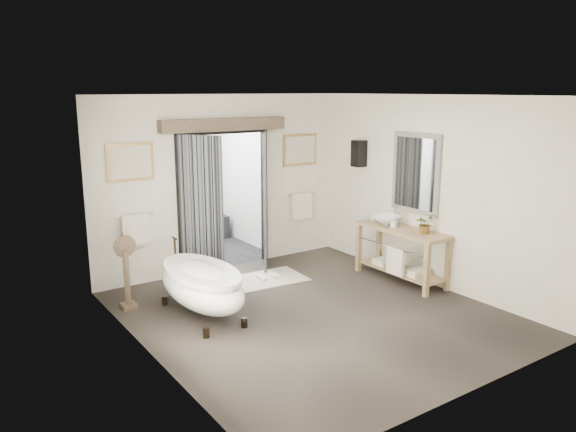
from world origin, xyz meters
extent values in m
plane|color=#433B33|center=(0.00, 0.00, 0.00)|extent=(5.00, 5.00, 0.00)
cube|color=silver|center=(0.00, -2.50, 1.45)|extent=(4.50, 0.02, 2.90)
cube|color=silver|center=(-2.25, 0.00, 1.45)|extent=(0.02, 5.00, 2.90)
cube|color=silver|center=(2.25, 0.00, 1.45)|extent=(0.02, 5.00, 2.90)
cube|color=silver|center=(-1.52, 2.50, 1.45)|extent=(1.45, 0.02, 2.90)
cube|color=silver|center=(1.52, 2.50, 1.45)|extent=(1.45, 0.02, 2.90)
cube|color=silver|center=(0.00, 2.50, 2.60)|extent=(1.60, 0.02, 0.60)
cube|color=white|center=(0.00, 0.00, 2.90)|extent=(4.50, 5.00, 0.02)
cube|color=#F1E7CD|center=(-2.20, -0.60, 1.35)|extent=(0.02, 2.20, 2.70)
cube|color=gray|center=(2.23, 0.32, 1.70)|extent=(0.05, 0.95, 1.25)
cube|color=silver|center=(2.19, 0.32, 1.70)|extent=(0.01, 0.80, 1.10)
cube|color=black|center=(2.13, 1.55, 1.90)|extent=(0.20, 0.20, 0.45)
sphere|color=#FFCC8C|center=(2.13, 1.55, 1.90)|extent=(0.10, 0.10, 0.10)
cube|color=black|center=(0.00, 3.50, 0.01)|extent=(2.20, 2.00, 0.01)
cube|color=white|center=(0.00, 3.50, 2.50)|extent=(2.20, 2.00, 0.02)
cube|color=white|center=(0.00, 4.50, 1.25)|extent=(2.20, 0.02, 2.50)
cube|color=white|center=(-1.10, 3.50, 1.25)|extent=(0.02, 2.00, 2.50)
cube|color=white|center=(1.10, 3.50, 1.25)|extent=(0.02, 2.00, 2.50)
cube|color=black|center=(0.00, 4.32, 0.23)|extent=(2.00, 0.35, 0.45)
cylinder|color=silver|center=(-0.40, 4.47, 1.60)|extent=(0.40, 0.03, 0.40)
cylinder|color=silver|center=(0.40, 4.47, 1.60)|extent=(0.40, 0.03, 0.40)
cube|color=black|center=(-0.80, 2.50, 1.15)|extent=(0.07, 0.10, 2.30)
cube|color=black|center=(0.80, 2.50, 1.15)|extent=(0.07, 0.10, 2.30)
cube|color=black|center=(0.00, 2.50, 2.30)|extent=(1.67, 0.10, 0.07)
cube|color=black|center=(-0.60, 2.15, 1.15)|extent=(0.48, 0.69, 2.30)
cube|color=black|center=(0.60, 2.15, 1.15)|extent=(0.48, 0.69, 2.30)
cube|color=brown|center=(0.00, 2.40, 2.42)|extent=(2.20, 0.20, 0.20)
cube|color=tan|center=(-1.55, 2.48, 1.92)|extent=(0.72, 0.03, 0.57)
cube|color=beige|center=(-1.55, 2.46, 1.92)|extent=(0.62, 0.01, 0.47)
cube|color=tan|center=(1.55, 2.48, 1.92)|extent=(0.72, 0.03, 0.57)
cube|color=beige|center=(1.55, 2.46, 1.92)|extent=(0.62, 0.01, 0.47)
cylinder|color=silver|center=(-1.55, 2.44, 1.12)|extent=(0.60, 0.02, 0.02)
cube|color=white|center=(-1.55, 2.42, 0.90)|extent=(0.42, 0.08, 0.48)
cylinder|color=silver|center=(1.55, 2.44, 1.12)|extent=(0.60, 0.02, 0.02)
cube|color=white|center=(1.55, 2.42, 0.90)|extent=(0.42, 0.08, 0.48)
cylinder|color=black|center=(-1.53, 0.15, 0.06)|extent=(0.09, 0.09, 0.13)
cylinder|color=black|center=(-0.99, 0.15, 0.06)|extent=(0.09, 0.09, 0.13)
cylinder|color=black|center=(-1.53, 1.45, 0.06)|extent=(0.09, 0.09, 0.13)
cylinder|color=black|center=(-0.99, 1.45, 0.06)|extent=(0.09, 0.09, 0.13)
ellipsoid|color=white|center=(-1.26, 0.80, 0.42)|extent=(0.82, 1.84, 0.58)
cylinder|color=black|center=(-1.26, 1.64, 0.78)|extent=(0.03, 0.03, 0.24)
cube|color=tan|center=(1.75, -0.42, 0.42)|extent=(0.07, 0.07, 0.85)
cube|color=tan|center=(2.21, -0.42, 0.42)|extent=(0.07, 0.07, 0.85)
cube|color=tan|center=(1.75, 1.06, 0.42)|extent=(0.07, 0.07, 0.85)
cube|color=tan|center=(2.21, 1.06, 0.42)|extent=(0.07, 0.07, 0.85)
cube|color=tan|center=(1.98, 0.32, 0.82)|extent=(0.55, 1.60, 0.05)
cube|color=tan|center=(1.98, 0.32, 0.16)|extent=(0.45, 1.50, 0.03)
cylinder|color=silver|center=(1.71, 0.32, 0.60)|extent=(0.02, 1.40, 0.02)
cube|color=white|center=(1.71, 0.17, 0.40)|extent=(0.06, 0.34, 0.42)
cube|color=white|center=(1.98, -0.03, 0.23)|extent=(0.35, 0.25, 0.10)
cube|color=white|center=(1.98, 0.67, 0.23)|extent=(0.35, 0.25, 0.10)
cube|color=brown|center=(-1.99, 1.61, 0.04)|extent=(0.20, 0.20, 0.07)
cylinder|color=brown|center=(-1.99, 1.61, 0.46)|extent=(0.08, 0.08, 0.78)
cylinder|color=silver|center=(-1.99, 1.63, 0.90)|extent=(0.27, 0.02, 0.27)
cylinder|color=brown|center=(-1.99, 1.61, 0.90)|extent=(0.31, 0.01, 0.31)
cube|color=beige|center=(0.24, 1.55, 0.01)|extent=(1.25, 0.88, 0.01)
cube|color=#F1E7CD|center=(0.15, 1.58, 0.04)|extent=(0.14, 0.27, 0.05)
cube|color=#F1E7CD|center=(0.39, 1.58, 0.04)|extent=(0.14, 0.27, 0.05)
imported|color=white|center=(1.92, 0.61, 0.93)|extent=(0.49, 0.49, 0.16)
imported|color=gray|center=(2.03, -0.08, 1.00)|extent=(0.31, 0.28, 0.30)
imported|color=gray|center=(1.90, 0.43, 0.94)|extent=(0.10, 0.10, 0.18)
imported|color=gray|center=(1.94, 0.92, 0.93)|extent=(0.16, 0.16, 0.16)
camera|label=1|loc=(-4.32, -5.68, 2.98)|focal=35.00mm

